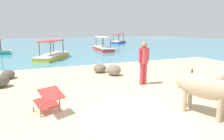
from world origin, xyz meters
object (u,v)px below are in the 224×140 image
object	(u,v)px
person_standing	(144,60)
boat_blue	(118,41)
low_bench_table	(191,77)
deck_chair_near	(49,99)
bottle	(192,72)
boat_yellow	(52,55)
boat_red	(103,47)
cow	(208,87)

from	to	relation	value
person_standing	boat_blue	world-z (taller)	person_standing
low_bench_table	deck_chair_near	world-z (taller)	deck_chair_near
bottle	boat_yellow	xyz separation A→B (m)	(-3.83, 9.17, -0.34)
bottle	boat_blue	size ratio (longest dim) A/B	0.08
deck_chair_near	boat_red	world-z (taller)	boat_red
boat_red	boat_yellow	bearing A→B (deg)	-51.79
bottle	boat_blue	xyz separation A→B (m)	(6.16, 20.04, -0.34)
deck_chair_near	boat_blue	bearing A→B (deg)	-50.90
boat_blue	boat_red	bearing A→B (deg)	-172.29
boat_yellow	person_standing	bearing A→B (deg)	-132.66
low_bench_table	boat_blue	size ratio (longest dim) A/B	0.23
deck_chair_near	boat_blue	distance (m)	23.17
bottle	deck_chair_near	xyz separation A→B (m)	(-4.93, -0.30, -0.20)
low_bench_table	deck_chair_near	xyz separation A→B (m)	(-4.93, -0.34, -0.01)
deck_chair_near	boat_red	size ratio (longest dim) A/B	0.24
person_standing	boat_yellow	xyz separation A→B (m)	(-2.50, 8.06, -0.70)
person_standing	boat_red	xyz separation A→B (m)	(2.56, 11.62, -0.70)
boat_yellow	deck_chair_near	bearing A→B (deg)	-156.50
bottle	boat_blue	bearing A→B (deg)	72.93
cow	bottle	size ratio (longest dim) A/B	6.62
deck_chair_near	person_standing	bearing A→B (deg)	-90.94
person_standing	boat_blue	distance (m)	20.37
boat_red	boat_blue	distance (m)	8.82
low_bench_table	boat_yellow	xyz separation A→B (m)	(-3.83, 9.13, -0.14)
bottle	boat_red	xyz separation A→B (m)	(1.23, 12.73, -0.34)
low_bench_table	person_standing	world-z (taller)	person_standing
low_bench_table	bottle	xyz separation A→B (m)	(0.00, -0.04, 0.20)
bottle	cow	bearing A→B (deg)	-125.37
boat_blue	bottle	bearing A→B (deg)	-155.40
boat_red	boat_blue	size ratio (longest dim) A/B	1.06
person_standing	boat_yellow	bearing A→B (deg)	-174.45
boat_blue	person_standing	bearing A→B (deg)	-159.89
low_bench_table	boat_blue	distance (m)	20.93
cow	person_standing	xyz separation A→B (m)	(0.01, 2.99, 0.22)
bottle	deck_chair_near	world-z (taller)	bottle
boat_yellow	bottle	bearing A→B (deg)	-127.22
cow	boat_blue	world-z (taller)	boat_blue
boat_blue	boat_yellow	world-z (taller)	same
deck_chair_near	cow	bearing A→B (deg)	-136.11
person_standing	deck_chair_near	bearing A→B (deg)	-80.30
cow	boat_blue	distance (m)	23.18
bottle	person_standing	xyz separation A→B (m)	(-1.33, 1.11, 0.36)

